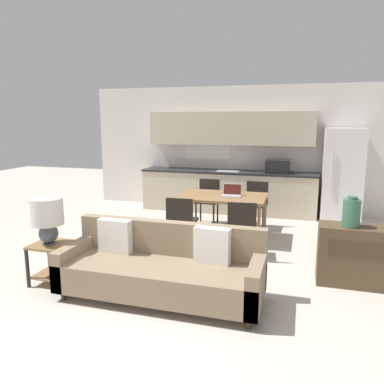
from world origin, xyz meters
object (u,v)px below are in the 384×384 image
(dining_chair_far_left, at_px, (208,198))
(dining_chair_far_right, at_px, (256,201))
(vase, at_px, (352,213))
(dining_chair_near_left, at_px, (181,220))
(dining_chair_near_right, at_px, (242,225))
(credenza, at_px, (365,256))
(laptop, at_px, (232,193))
(table_lamp, at_px, (47,216))
(couch, at_px, (162,269))
(refrigerator, at_px, (342,175))
(dining_table, at_px, (223,199))
(side_table, at_px, (52,256))

(dining_chair_far_left, height_order, dining_chair_far_right, same)
(vase, relative_size, dining_chair_near_left, 0.43)
(vase, xyz_separation_m, dining_chair_near_right, (-1.36, 0.54, -0.41))
(credenza, relative_size, vase, 2.96)
(credenza, xyz_separation_m, laptop, (-1.87, 1.35, 0.42))
(credenza, relative_size, dining_chair_near_right, 1.28)
(table_lamp, xyz_separation_m, laptop, (1.77, 2.38, -0.07))
(couch, xyz_separation_m, table_lamp, (-1.42, -0.08, 0.52))
(dining_chair_near_right, relative_size, laptop, 2.52)
(couch, bearing_deg, dining_chair_far_left, 94.79)
(credenza, distance_m, dining_chair_far_right, 2.65)
(dining_chair_far_left, xyz_separation_m, dining_chair_near_left, (0.00, -1.64, 0.00))
(refrigerator, xyz_separation_m, credenza, (0.02, -3.12, -0.55))
(dining_table, xyz_separation_m, vase, (1.83, -1.39, 0.23))
(dining_chair_far_left, height_order, dining_chair_near_left, same)
(vase, height_order, dining_chair_far_left, vase)
(refrigerator, relative_size, credenza, 1.68)
(table_lamp, height_order, laptop, table_lamp)
(refrigerator, relative_size, vase, 4.96)
(side_table, relative_size, vase, 1.37)
(couch, height_order, dining_chair_near_left, dining_chair_near_left)
(side_table, relative_size, dining_chair_near_left, 0.59)
(dining_chair_near_left, height_order, laptop, laptop)
(dining_chair_far_left, relative_size, laptop, 2.52)
(vase, height_order, dining_chair_near_right, vase)
(couch, distance_m, side_table, 1.42)
(laptop, bearing_deg, credenza, -39.99)
(refrigerator, height_order, dining_chair_far_right, refrigerator)
(dining_chair_far_right, bearing_deg, laptop, -109.39)
(dining_table, bearing_deg, credenza, -33.46)
(dining_chair_far_left, distance_m, dining_chair_near_left, 1.64)
(table_lamp, bearing_deg, vase, 15.88)
(credenza, bearing_deg, couch, -156.80)
(vase, bearing_deg, dining_chair_far_left, 136.03)
(dining_table, distance_m, side_table, 2.86)
(dining_table, height_order, side_table, dining_table)
(dining_chair_near_left, bearing_deg, credenza, 164.49)
(vase, relative_size, laptop, 1.09)
(refrigerator, relative_size, dining_chair_far_left, 2.15)
(dining_chair_far_left, bearing_deg, couch, -85.18)
(dining_chair_far_left, xyz_separation_m, laptop, (0.61, -0.81, 0.29))
(dining_chair_far_left, distance_m, dining_chair_far_right, 0.92)
(dining_chair_far_right, bearing_deg, table_lamp, -121.40)
(side_table, distance_m, dining_chair_far_left, 3.37)
(table_lamp, distance_m, credenza, 3.82)
(side_table, height_order, table_lamp, table_lamp)
(table_lamp, distance_m, dining_chair_far_right, 3.81)
(table_lamp, height_order, credenza, table_lamp)
(couch, relative_size, side_table, 4.49)
(side_table, height_order, dining_chair_far_right, dining_chair_far_right)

